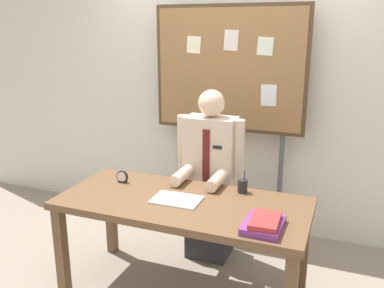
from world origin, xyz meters
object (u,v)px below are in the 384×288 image
desk (183,212)px  bulletin_board (229,73)px  open_notebook (177,200)px  desk_clock (122,177)px  pen_holder (243,186)px  person (210,182)px  book_stack (264,224)px

desk → bulletin_board: (0.00, 1.04, 0.84)m
desk → bulletin_board: 1.34m
open_notebook → desk_clock: (-0.52, 0.16, 0.03)m
desk_clock → pen_holder: pen_holder is taller
person → open_notebook: size_ratio=4.31×
book_stack → bulletin_board: bearing=115.5°
book_stack → desk_clock: size_ratio=3.19×
desk_clock → pen_holder: bearing=8.8°
bulletin_board → desk_clock: (-0.55, -0.90, -0.71)m
book_stack → desk_clock: desk_clock is taller
bulletin_board → pen_holder: bulletin_board is taller
book_stack → desk: bearing=160.9°
book_stack → pen_holder: size_ratio=1.82×
book_stack → pen_holder: bearing=117.5°
desk → bulletin_board: size_ratio=0.83×
person → bulletin_board: bulletin_board is taller
person → bulletin_board: (0.00, 0.47, 0.83)m
desk → desk_clock: 0.59m
pen_holder → open_notebook: bearing=-141.2°
person → open_notebook: person is taller
person → book_stack: (0.60, -0.78, 0.11)m
desk → open_notebook: size_ratio=5.23×
person → bulletin_board: 0.95m
person → desk_clock: person is taller
pen_holder → desk: bearing=-140.4°
pen_holder → book_stack: bearing=-62.5°
person → desk_clock: size_ratio=15.29×
desk → pen_holder: bearing=39.6°
open_notebook → person: bearing=86.6°
bulletin_board → person: bearing=-90.0°
person → book_stack: size_ratio=4.79×
desk → pen_holder: 0.46m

